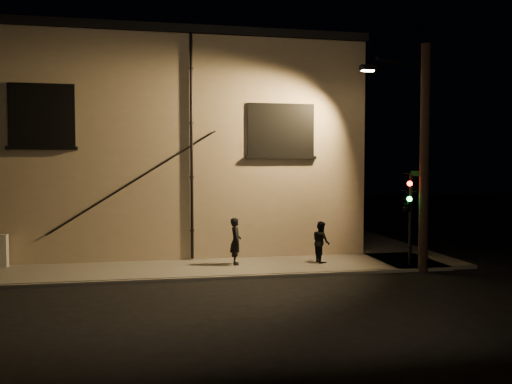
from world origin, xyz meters
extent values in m
plane|color=black|center=(0.00, 0.00, 0.00)|extent=(90.00, 90.00, 0.00)
cube|color=#5B5752|center=(-3.00, 1.50, 0.06)|extent=(20.00, 3.00, 0.12)
cube|color=#5B5752|center=(6.50, 8.00, 0.06)|extent=(3.00, 16.00, 0.12)
cube|color=tan|center=(-3.00, 9.00, 4.25)|extent=(16.00, 12.00, 8.50)
cube|color=black|center=(-3.00, 9.00, 8.65)|extent=(16.20, 12.20, 0.30)
cube|color=black|center=(-7.00, 2.98, 5.40)|extent=(2.20, 0.10, 2.20)
cube|color=black|center=(-7.00, 3.00, 5.40)|extent=(1.98, 0.05, 1.98)
cube|color=black|center=(1.60, 2.98, 5.00)|extent=(2.60, 0.10, 2.00)
cube|color=#A5B28C|center=(1.60, 3.00, 5.00)|extent=(2.38, 0.05, 1.78)
cylinder|color=black|center=(-1.80, 2.92, 4.31)|extent=(0.11, 0.11, 8.30)
cylinder|color=black|center=(-4.00, 2.95, 3.00)|extent=(5.96, 0.04, 3.75)
cylinder|color=black|center=(-3.88, 2.95, 3.06)|extent=(5.96, 0.04, 3.75)
imported|color=black|center=(-0.33, 1.70, 0.95)|extent=(0.42, 0.62, 1.66)
imported|color=black|center=(2.77, 1.55, 0.87)|extent=(0.62, 0.77, 1.49)
cylinder|color=black|center=(5.66, 0.43, 1.71)|extent=(0.12, 0.12, 3.18)
imported|color=black|center=(5.44, 0.31, 2.38)|extent=(0.82, 1.96, 0.77)
sphere|color=#FF140C|center=(5.46, 0.13, 3.01)|extent=(0.17, 0.17, 0.17)
sphere|color=#14FF3F|center=(5.46, 0.13, 2.48)|extent=(0.17, 0.17, 0.17)
cube|color=#0C4C1E|center=(6.01, 0.43, 3.35)|extent=(0.70, 0.03, 0.18)
cylinder|color=black|center=(5.87, -0.08, 3.85)|extent=(0.32, 0.32, 7.70)
cylinder|color=black|center=(5.07, 0.47, 7.16)|extent=(1.95, 1.06, 0.10)
cube|color=black|center=(4.27, 1.02, 7.06)|extent=(0.55, 0.28, 0.18)
cube|color=#FFC672|center=(4.27, 1.02, 6.96)|extent=(0.42, 0.20, 0.04)
camera|label=1|loc=(-2.78, -15.67, 3.55)|focal=35.00mm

